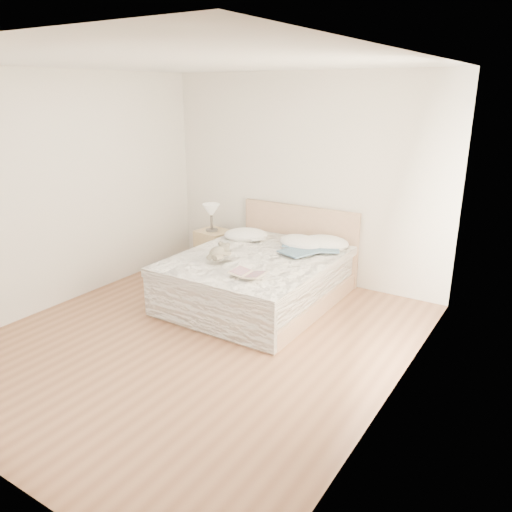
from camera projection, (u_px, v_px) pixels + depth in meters
name	position (u px, v px, depth m)	size (l,w,h in m)	color
floor	(199.00, 339.00, 5.20)	(4.00, 4.50, 0.00)	brown
ceiling	(188.00, 62.00, 4.35)	(4.00, 4.50, 0.00)	white
wall_back	(303.00, 179.00, 6.58)	(4.00, 0.02, 2.70)	silver
wall_left	(60.00, 191.00, 5.80)	(0.02, 4.50, 2.70)	silver
wall_right	(401.00, 246.00, 3.75)	(0.02, 4.50, 2.70)	silver
window	(412.00, 224.00, 3.97)	(0.02, 1.30, 1.10)	white
bed	(260.00, 277.00, 6.06)	(1.72, 2.14, 1.00)	tan
nightstand	(214.00, 249.00, 7.19)	(0.45, 0.40, 0.56)	tan
table_lamp	(211.00, 212.00, 7.01)	(0.28, 0.28, 0.39)	#49443F
pillow_left	(246.00, 235.00, 6.61)	(0.58, 0.41, 0.17)	white
pillow_middle	(301.00, 243.00, 6.27)	(0.60, 0.42, 0.18)	white
pillow_right	(324.00, 243.00, 6.25)	(0.62, 0.44, 0.19)	white
blouse	(302.00, 251.00, 5.99)	(0.54, 0.58, 0.02)	#37556D
photo_book	(253.00, 238.00, 6.52)	(0.34, 0.23, 0.03)	white
childrens_book	(248.00, 274.00, 5.23)	(0.38, 0.26, 0.02)	beige
teddy_bear	(217.00, 258.00, 5.68)	(0.22, 0.31, 0.16)	#6C6453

